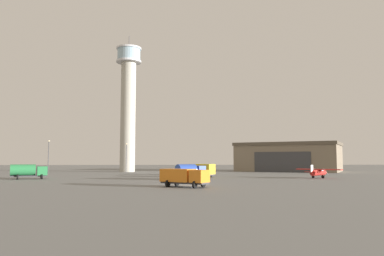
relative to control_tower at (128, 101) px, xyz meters
name	(u,v)px	position (x,y,z in m)	size (l,w,h in m)	color
ground_plane	(191,185)	(16.46, -60.21, -22.64)	(400.00, 400.00, 0.00)	slate
control_tower	(128,101)	(0.00, 0.00, 0.00)	(7.99, 7.99, 43.89)	#B2AD9E
hangar	(289,157)	(52.71, 1.84, -17.97)	(38.15, 34.21, 9.31)	#7A6B56
airplane_red	(318,172)	(44.20, -42.43, -21.33)	(7.76, 7.71, 2.82)	red
truck_box_yellow	(201,170)	(20.10, -36.93, -20.98)	(6.18, 6.16, 2.91)	#38383D
truck_fuel_tanker_blue	(190,171)	(17.12, -46.87, -20.96)	(6.06, 4.80, 3.04)	#38383D
truck_box_orange	(184,176)	(15.22, -64.95, -21.13)	(7.16, 6.16, 2.57)	#38383D
truck_fuel_tanker_green	(28,171)	(-15.09, -41.84, -21.00)	(7.16, 4.70, 2.95)	#38383D
truck_flatbed_teal	(185,170)	(17.23, -25.23, -21.48)	(7.24, 4.50, 2.35)	#38383D
light_post_west	(48,154)	(-20.56, -12.27, -17.16)	(0.44, 0.44, 9.28)	#38383D
light_post_north	(126,155)	(0.97, -11.62, -17.56)	(0.44, 0.44, 8.52)	#38383D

